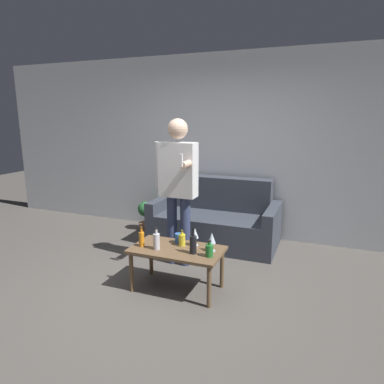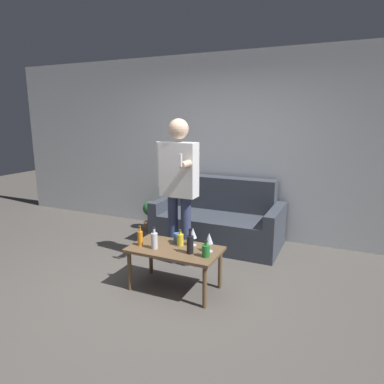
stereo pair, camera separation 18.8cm
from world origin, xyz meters
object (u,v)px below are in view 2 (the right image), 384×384
object	(u,v)px
coffee_table	(175,253)
person_standing_front	(179,181)
couch	(219,221)
bottle_orange	(140,238)

from	to	relation	value
coffee_table	person_standing_front	bearing A→B (deg)	112.92
couch	person_standing_front	bearing A→B (deg)	-102.38
couch	coffee_table	world-z (taller)	couch
person_standing_front	coffee_table	bearing A→B (deg)	-67.08
bottle_orange	coffee_table	bearing A→B (deg)	11.71
couch	person_standing_front	world-z (taller)	person_standing_front
coffee_table	couch	bearing A→B (deg)	92.23
couch	person_standing_front	distance (m)	1.17
coffee_table	bottle_orange	size ratio (longest dim) A/B	4.49
bottle_orange	person_standing_front	world-z (taller)	person_standing_front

